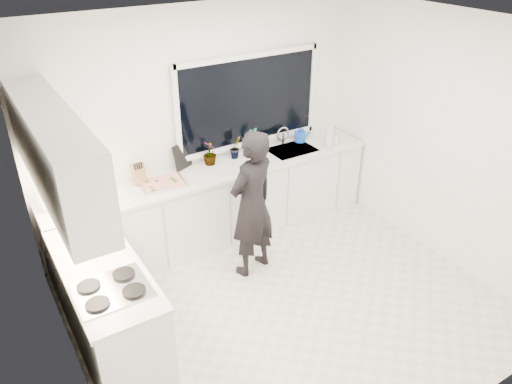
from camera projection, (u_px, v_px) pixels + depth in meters
floor at (287, 305)px, 5.07m from camera, size 4.00×3.50×0.02m
wall_back at (203, 126)px, 5.73m from camera, size 4.00×0.02×2.70m
wall_left at (58, 259)px, 3.49m from camera, size 0.02×3.50×2.70m
wall_right at (445, 140)px, 5.35m from camera, size 0.02×3.50×2.70m
ceiling at (298, 28)px, 3.76m from camera, size 4.00×3.50×0.02m
window at (249, 101)px, 5.88m from camera, size 1.80×0.02×1.00m
base_cabinets_back at (219, 205)px, 5.93m from camera, size 3.92×0.58×0.88m
base_cabinets_left at (109, 311)px, 4.34m from camera, size 0.58×1.60×0.88m
countertop_back at (218, 171)px, 5.70m from camera, size 3.94×0.62×0.04m
countertop_left at (101, 268)px, 4.12m from camera, size 0.62×1.60×0.04m
upper_cabinets at (54, 152)px, 3.87m from camera, size 0.34×2.10×0.70m
sink at (292, 153)px, 6.21m from camera, size 0.58×0.42×0.14m
faucet at (283, 136)px, 6.28m from camera, size 0.03×0.03×0.22m
stovetop at (111, 289)px, 3.83m from camera, size 0.56×0.48×0.03m
person at (252, 205)px, 5.19m from camera, size 0.68×0.54×1.64m
pizza_tray at (163, 184)px, 5.36m from camera, size 0.50×0.40×0.03m
pizza at (162, 182)px, 5.35m from camera, size 0.46×0.35×0.01m
watering_can at (300, 136)px, 6.39m from camera, size 0.17×0.17×0.13m
paper_towel_roll at (44, 198)px, 4.86m from camera, size 0.12×0.12×0.26m
knife_block at (139, 174)px, 5.35m from camera, size 0.14×0.11×0.22m
utensil_crock at (82, 233)px, 4.40m from camera, size 0.13×0.13×0.16m
picture_frame_large at (76, 182)px, 5.12m from camera, size 0.22×0.07×0.28m
picture_frame_small at (182, 156)px, 5.66m from camera, size 0.24×0.12×0.30m
herb_plants at (232, 147)px, 5.88m from camera, size 0.73×0.19×0.32m
soap_bottles at (331, 135)px, 6.23m from camera, size 0.23×0.15×0.32m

